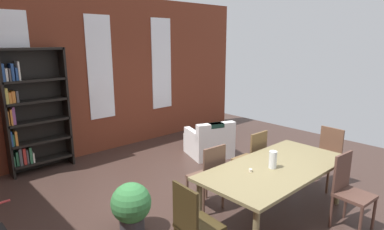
# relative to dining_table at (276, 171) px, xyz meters

# --- Properties ---
(ground_plane) EXTENTS (9.16, 9.16, 0.00)m
(ground_plane) POSITION_rel_dining_table_xyz_m (-0.39, 0.46, -0.66)
(ground_plane) COLOR #3D2B25
(back_wall_brick) EXTENTS (7.71, 0.12, 3.22)m
(back_wall_brick) POSITION_rel_dining_table_xyz_m (-0.39, 4.04, 0.94)
(back_wall_brick) COLOR brown
(back_wall_brick) RESTS_ON ground
(window_pane_0) EXTENTS (0.55, 0.02, 2.09)m
(window_pane_0) POSITION_rel_dining_table_xyz_m (-1.95, 3.97, 1.11)
(window_pane_0) COLOR white
(window_pane_1) EXTENTS (0.55, 0.02, 2.09)m
(window_pane_1) POSITION_rel_dining_table_xyz_m (-0.39, 3.97, 1.11)
(window_pane_1) COLOR white
(window_pane_2) EXTENTS (0.55, 0.02, 2.09)m
(window_pane_2) POSITION_rel_dining_table_xyz_m (1.18, 3.97, 1.11)
(window_pane_2) COLOR white
(dining_table) EXTENTS (2.17, 1.04, 0.73)m
(dining_table) POSITION_rel_dining_table_xyz_m (0.00, 0.00, 0.00)
(dining_table) COLOR olive
(dining_table) RESTS_ON ground
(vase_on_table) EXTENTS (0.10, 0.10, 0.22)m
(vase_on_table) POSITION_rel_dining_table_xyz_m (-0.10, 0.00, 0.18)
(vase_on_table) COLOR silver
(vase_on_table) RESTS_ON dining_table
(tealight_candle_0) EXTENTS (0.04, 0.04, 0.04)m
(tealight_candle_0) POSITION_rel_dining_table_xyz_m (-0.40, 0.11, 0.09)
(tealight_candle_0) COLOR silver
(tealight_candle_0) RESTS_ON dining_table
(dining_chair_near_right) EXTENTS (0.43, 0.43, 0.95)m
(dining_chair_near_right) POSITION_rel_dining_table_xyz_m (0.49, -0.74, -0.15)
(dining_chair_near_right) COLOR #52352C
(dining_chair_near_right) RESTS_ON ground
(dining_chair_far_right) EXTENTS (0.41, 0.41, 0.95)m
(dining_chair_far_right) POSITION_rel_dining_table_xyz_m (0.49, 0.74, -0.15)
(dining_chair_far_right) COLOR brown
(dining_chair_far_right) RESTS_ON ground
(dining_chair_far_left) EXTENTS (0.43, 0.43, 0.95)m
(dining_chair_far_left) POSITION_rel_dining_table_xyz_m (-0.49, 0.74, -0.15)
(dining_chair_far_left) COLOR brown
(dining_chair_far_left) RESTS_ON ground
(dining_chair_head_right) EXTENTS (0.42, 0.42, 0.95)m
(dining_chair_head_right) POSITION_rel_dining_table_xyz_m (1.46, -0.00, -0.15)
(dining_chair_head_right) COLOR brown
(dining_chair_head_right) RESTS_ON ground
(dining_chair_head_left) EXTENTS (0.43, 0.43, 0.95)m
(dining_chair_head_left) POSITION_rel_dining_table_xyz_m (-1.46, 0.00, -0.15)
(dining_chair_head_left) COLOR #372C15
(dining_chair_head_left) RESTS_ON ground
(bookshelf_tall) EXTENTS (1.07, 0.29, 2.20)m
(bookshelf_tall) POSITION_rel_dining_table_xyz_m (-1.81, 3.81, 0.43)
(bookshelf_tall) COLOR black
(bookshelf_tall) RESTS_ON ground
(armchair_white) EXTENTS (1.02, 1.02, 0.75)m
(armchair_white) POSITION_rel_dining_table_xyz_m (1.05, 2.24, -0.39)
(armchair_white) COLOR white
(armchair_white) RESTS_ON ground
(potted_plant_by_shelf) EXTENTS (0.50, 0.50, 0.64)m
(potted_plant_by_shelf) POSITION_rel_dining_table_xyz_m (-1.58, 1.00, -0.31)
(potted_plant_by_shelf) COLOR #333338
(potted_plant_by_shelf) RESTS_ON ground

